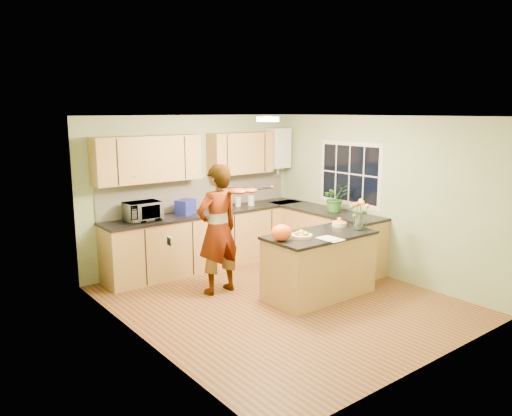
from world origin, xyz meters
TOP-DOWN VIEW (x-y plane):
  - floor at (0.00, 0.00)m, footprint 4.50×4.50m
  - ceiling at (0.00, 0.00)m, footprint 4.00×4.50m
  - wall_back at (0.00, 2.25)m, footprint 4.00×0.02m
  - wall_front at (0.00, -2.25)m, footprint 4.00×0.02m
  - wall_left at (-2.00, 0.00)m, footprint 0.02×4.50m
  - wall_right at (2.00, 0.00)m, footprint 0.02×4.50m
  - back_counter at (0.10, 1.95)m, footprint 3.64×0.62m
  - right_counter at (1.70, 0.85)m, footprint 0.62×2.24m
  - splashback at (0.10, 2.23)m, footprint 3.60×0.02m
  - upper_cabinets at (-0.18, 2.08)m, footprint 3.20×0.34m
  - boiler at (1.70, 2.09)m, footprint 0.40×0.30m
  - window_right at (1.99, 0.60)m, footprint 0.01×1.30m
  - light_switch at (-1.99, -0.60)m, footprint 0.02×0.09m
  - ceiling_lamp at (0.00, 0.30)m, footprint 0.30×0.30m
  - peninsula_island at (0.57, -0.16)m, footprint 1.56×0.80m
  - fruit_dish at (0.22, -0.16)m, footprint 0.29×0.29m
  - orange_bowl at (1.12, -0.01)m, footprint 0.21×0.21m
  - flower_vase at (1.17, -0.34)m, footprint 0.28×0.28m
  - orange_bag at (-0.09, -0.11)m, footprint 0.35×0.32m
  - papers at (0.47, -0.46)m, footprint 0.23×0.32m
  - violinist at (-0.48, 0.82)m, footprint 0.70×0.48m
  - violin at (-0.28, 0.60)m, footprint 0.68×0.59m
  - microwave at (-1.08, 1.95)m, footprint 0.52×0.35m
  - blue_box at (-0.34, 1.95)m, footprint 0.36×0.33m
  - kettle at (0.37, 1.91)m, footprint 0.17×0.17m
  - jar_cream at (0.73, 2.00)m, footprint 0.11×0.11m
  - jar_white at (0.94, 1.91)m, footprint 0.13×0.13m
  - potted_plant at (1.70, 0.63)m, footprint 0.51×0.47m

SIDE VIEW (x-z plane):
  - floor at x=0.00m, z-range 0.00..0.00m
  - peninsula_island at x=0.57m, z-range 0.00..0.90m
  - back_counter at x=0.10m, z-range 0.00..0.94m
  - right_counter at x=1.70m, z-range 0.00..0.94m
  - papers at x=0.47m, z-range 0.90..0.91m
  - violinist at x=-0.48m, z-range 0.00..1.85m
  - fruit_dish at x=0.22m, z-range 0.89..0.99m
  - orange_bowl at x=1.12m, z-range 0.89..1.01m
  - orange_bag at x=-0.09m, z-range 0.90..1.11m
  - jar_cream at x=0.73m, z-range 0.94..1.10m
  - jar_white at x=0.94m, z-range 0.94..1.11m
  - blue_box at x=-0.34m, z-range 0.94..1.18m
  - kettle at x=0.37m, z-range 0.91..1.23m
  - microwave at x=-1.08m, z-range 0.94..1.23m
  - potted_plant at x=1.70m, z-range 0.94..1.41m
  - splashback at x=0.10m, z-range 0.94..1.46m
  - flower_vase at x=1.17m, z-range 0.98..1.49m
  - wall_back at x=0.00m, z-range 0.00..2.50m
  - wall_front at x=0.00m, z-range 0.00..2.50m
  - wall_left at x=-2.00m, z-range 0.00..2.50m
  - wall_right at x=2.00m, z-range 0.00..2.50m
  - light_switch at x=-1.99m, z-range 1.26..1.34m
  - violin at x=-0.28m, z-range 1.40..1.57m
  - window_right at x=1.99m, z-range 1.02..2.08m
  - upper_cabinets at x=-0.18m, z-range 1.50..2.20m
  - boiler at x=1.70m, z-range 1.47..2.33m
  - ceiling_lamp at x=0.00m, z-range 2.43..2.50m
  - ceiling at x=0.00m, z-range 2.49..2.51m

